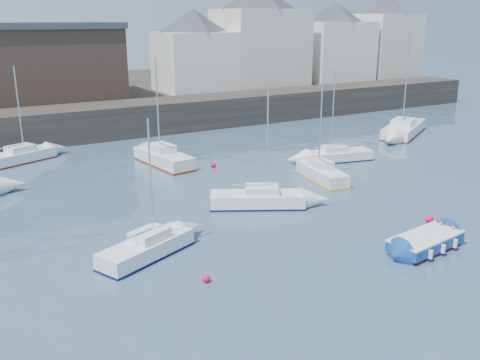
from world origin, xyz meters
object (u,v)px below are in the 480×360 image
sailboat_b (258,199)px  sailboat_f (164,158)px  sailboat_g (404,129)px  buoy_near (207,282)px  blue_dinghy (426,242)px  buoy_far (213,167)px  sailboat_d (337,155)px  sailboat_a (147,248)px  sailboat_h (18,157)px  sailboat_c (322,173)px  buoy_mid (429,222)px

sailboat_b → sailboat_f: (-1.29, 11.69, 0.09)m
sailboat_g → buoy_near: 34.66m
blue_dinghy → buoy_far: (-2.12, 18.52, -0.43)m
sailboat_d → sailboat_f: (-12.34, 5.66, 0.13)m
sailboat_d → buoy_near: 22.22m
sailboat_f → sailboat_d: bearing=-24.7°
sailboat_b → sailboat_d: (11.04, 6.02, -0.04)m
blue_dinghy → buoy_near: bearing=167.7°
sailboat_a → sailboat_d: size_ratio=0.92×
sailboat_g → sailboat_h: sailboat_g is taller
sailboat_b → sailboat_h: (-10.90, 17.89, 0.01)m
sailboat_a → sailboat_h: 21.42m
sailboat_f → sailboat_a: bearing=-114.7°
blue_dinghy → sailboat_c: sailboat_c is taller
buoy_near → sailboat_f: bearing=73.3°
sailboat_h → buoy_far: 15.33m
sailboat_f → buoy_mid: bearing=-66.3°
buoy_far → sailboat_f: bearing=139.2°
sailboat_c → sailboat_d: sailboat_d is taller
sailboat_d → sailboat_g: sailboat_g is taller
sailboat_c → buoy_near: bearing=-145.3°
buoy_near → buoy_far: size_ratio=0.89×
sailboat_b → buoy_mid: 9.78m
blue_dinghy → sailboat_f: sailboat_f is taller
sailboat_b → sailboat_g: bearing=24.5°
blue_dinghy → sailboat_a: 13.44m
sailboat_f → buoy_mid: (8.17, -18.63, -0.56)m
sailboat_b → buoy_near: (-6.93, -7.05, -0.47)m
sailboat_c → sailboat_g: bearing=26.3°
blue_dinghy → buoy_mid: blue_dinghy is taller
sailboat_d → sailboat_a: bearing=-154.0°
sailboat_c → sailboat_d: (4.33, 3.61, -0.07)m
buoy_near → sailboat_h: bearing=99.1°
blue_dinghy → sailboat_h: (-14.69, 27.28, 0.05)m
sailboat_g → sailboat_d: bearing=-159.6°
sailboat_g → buoy_far: bearing=-176.4°
sailboat_c → sailboat_f: sailboat_f is taller
sailboat_g → sailboat_h: size_ratio=1.36×
sailboat_a → buoy_near: sailboat_a is taller
sailboat_d → sailboat_h: (-21.94, 11.87, 0.05)m
sailboat_a → sailboat_d: 21.43m
sailboat_b → sailboat_h: size_ratio=0.98×
buoy_near → sailboat_g: bearing=30.3°
sailboat_c → buoy_far: size_ratio=16.67×
blue_dinghy → sailboat_g: (19.19, 19.84, 0.14)m
sailboat_a → buoy_mid: (15.09, -3.58, -0.46)m
sailboat_d → buoy_far: 9.88m
sailboat_a → sailboat_g: size_ratio=0.65×
sailboat_c → sailboat_f: 12.25m
blue_dinghy → sailboat_g: 27.61m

